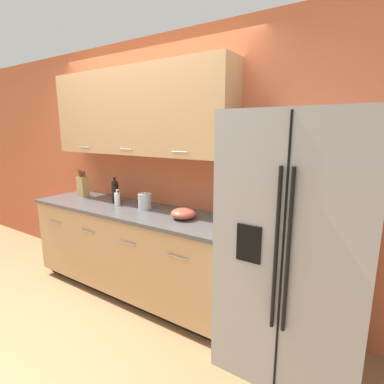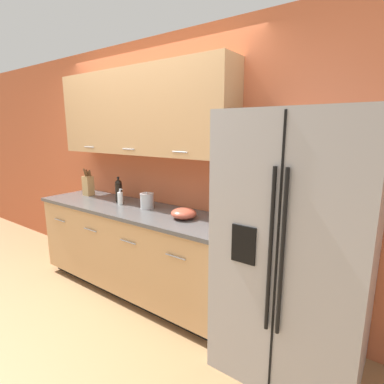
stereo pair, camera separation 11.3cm
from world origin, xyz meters
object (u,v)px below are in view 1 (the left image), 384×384
object	(u,v)px
refrigerator	(298,245)
soap_dispenser	(117,199)
steel_canister	(145,201)
mixing_bowl	(183,213)
wine_bottle	(115,191)
knife_block	(83,186)

from	to	relation	value
refrigerator	soap_dispenser	distance (m)	1.88
steel_canister	mixing_bowl	bearing A→B (deg)	-7.42
mixing_bowl	steel_canister	bearing A→B (deg)	172.58
wine_bottle	steel_canister	xyz separation A→B (m)	(0.46, -0.03, -0.05)
steel_canister	mixing_bowl	xyz separation A→B (m)	(0.52, -0.07, -0.03)
steel_canister	refrigerator	bearing A→B (deg)	-4.55
soap_dispenser	steel_canister	bearing A→B (deg)	7.10
refrigerator	soap_dispenser	world-z (taller)	refrigerator
refrigerator	wine_bottle	distance (m)	2.00
soap_dispenser	steel_canister	distance (m)	0.35
soap_dispenser	refrigerator	bearing A→B (deg)	-2.39
refrigerator	steel_canister	size ratio (longest dim) A/B	10.70
knife_block	soap_dispenser	distance (m)	0.65
soap_dispenser	mixing_bowl	world-z (taller)	soap_dispenser
refrigerator	wine_bottle	bearing A→B (deg)	175.51
refrigerator	mixing_bowl	distance (m)	1.01
knife_block	mixing_bowl	world-z (taller)	knife_block
refrigerator	knife_block	world-z (taller)	refrigerator
knife_block	steel_canister	world-z (taller)	knife_block
refrigerator	steel_canister	distance (m)	1.54
refrigerator	knife_block	distance (m)	2.53
knife_block	wine_bottle	size ratio (longest dim) A/B	1.19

